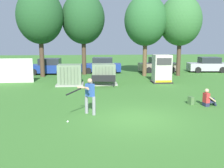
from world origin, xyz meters
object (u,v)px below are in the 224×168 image
object	(u,v)px
transformer_mid_west	(104,74)
park_bench	(104,80)
backpack	(191,101)
parked_car_leftmost	(49,67)
sports_ball	(68,122)
seated_spectator	(208,99)
generator_enclosure	(162,69)
parked_car_right_of_center	(159,65)
parked_car_rightmost	(208,65)
transformer_west	(70,75)
batter	(89,94)
parked_car_left_of_center	(102,66)

from	to	relation	value
transformer_mid_west	park_bench	distance (m)	1.22
backpack	parked_car_leftmost	xyz separation A→B (m)	(-9.73, 13.27, 0.54)
sports_ball	seated_spectator	distance (m)	7.60
generator_enclosure	parked_car_right_of_center	size ratio (longest dim) A/B	0.53
transformer_mid_west	parked_car_rightmost	distance (m)	13.66
transformer_west	batter	bearing A→B (deg)	-79.28
transformer_west	parked_car_rightmost	bearing A→B (deg)	25.68
seated_spectator	backpack	size ratio (longest dim) A/B	2.19
seated_spectator	parked_car_rightmost	bearing A→B (deg)	64.75
transformer_mid_west	sports_ball	world-z (taller)	transformer_mid_west
sports_ball	transformer_west	bearing A→B (deg)	93.66
sports_ball	parked_car_right_of_center	distance (m)	18.68
batter	parked_car_rightmost	world-z (taller)	batter
transformer_west	batter	size ratio (longest dim) A/B	1.21
park_bench	parked_car_left_of_center	bearing A→B (deg)	88.46
park_bench	batter	distance (m)	7.13
park_bench	sports_ball	size ratio (longest dim) A/B	20.29
backpack	parked_car_right_of_center	xyz separation A→B (m)	(1.97, 14.07, 0.54)
transformer_mid_west	seated_spectator	bearing A→B (deg)	-54.06
transformer_west	transformer_mid_west	size ratio (longest dim) A/B	1.00
generator_enclosure	sports_ball	bearing A→B (deg)	-125.18
parked_car_leftmost	parked_car_right_of_center	size ratio (longest dim) A/B	1.00
transformer_west	parked_car_left_of_center	world-z (taller)	same
sports_ball	parked_car_left_of_center	xyz separation A→B (m)	(2.21, 16.48, 0.71)
park_bench	backpack	xyz separation A→B (m)	(4.53, -5.63, -0.32)
sports_ball	parked_car_rightmost	size ratio (longest dim) A/B	0.02
transformer_mid_west	parked_car_leftmost	distance (m)	8.33
transformer_west	backpack	distance (m)	9.75
sports_ball	parked_car_right_of_center	xyz separation A→B (m)	(8.48, 16.63, 0.71)
parked_car_left_of_center	transformer_mid_west	bearing A→B (deg)	-91.29
backpack	parked_car_leftmost	world-z (taller)	parked_car_leftmost
batter	sports_ball	world-z (taller)	batter
transformer_west	sports_ball	distance (m)	9.27
transformer_west	parked_car_left_of_center	bearing A→B (deg)	68.88
generator_enclosure	backpack	xyz separation A→B (m)	(-0.37, -7.20, -0.92)
generator_enclosure	seated_spectator	size ratio (longest dim) A/B	2.39
generator_enclosure	parked_car_right_of_center	distance (m)	7.07
generator_enclosure	seated_spectator	xyz separation A→B (m)	(0.40, -7.59, -0.76)
park_bench	transformer_west	bearing A→B (deg)	158.19
seated_spectator	parked_car_left_of_center	distance (m)	15.19
batter	parked_car_rightmost	bearing A→B (deg)	49.24
batter	seated_spectator	world-z (taller)	batter
sports_ball	generator_enclosure	bearing A→B (deg)	54.82
sports_ball	parked_car_left_of_center	world-z (taller)	parked_car_left_of_center
batter	parked_car_left_of_center	distance (m)	15.38
transformer_west	parked_car_leftmost	distance (m)	7.11
sports_ball	seated_spectator	size ratio (longest dim) A/B	0.09
parked_car_right_of_center	generator_enclosure	bearing A→B (deg)	-103.15
parked_car_rightmost	parked_car_leftmost	bearing A→B (deg)	-178.80
parked_car_left_of_center	seated_spectator	bearing A→B (deg)	-70.50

